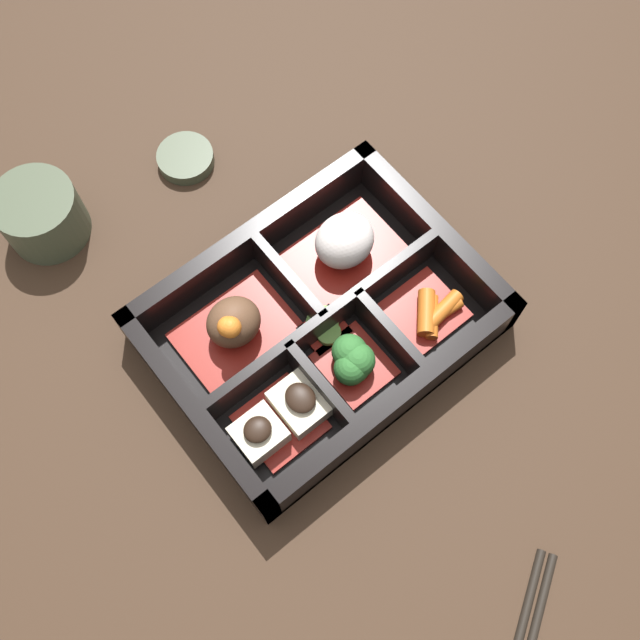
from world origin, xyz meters
The scene contains 11 objects.
ground_plane centered at (0.00, 0.00, 0.00)m, with size 3.00×3.00×0.00m, color #382619.
bento_base centered at (0.00, 0.00, 0.01)m, with size 0.26×0.20×0.01m.
bento_rim centered at (0.00, 0.00, 0.02)m, with size 0.26×0.20×0.05m.
bowl_stew centered at (-0.06, 0.04, 0.03)m, with size 0.10×0.07×0.06m.
bowl_rice centered at (0.06, 0.04, 0.03)m, with size 0.10×0.07×0.05m.
bowl_tofu centered at (-0.08, -0.04, 0.02)m, with size 0.08×0.06×0.03m.
bowl_greens centered at (0.00, -0.04, 0.03)m, with size 0.05×0.06×0.03m.
bowl_carrots centered at (0.08, -0.05, 0.02)m, with size 0.06×0.06×0.02m.
bowl_pickles centered at (0.00, 0.00, 0.02)m, with size 0.04×0.03×0.01m.
tea_cup centered at (-0.13, 0.23, 0.03)m, with size 0.07×0.07×0.05m.
sauce_dish centered at (0.01, 0.21, 0.01)m, with size 0.05×0.05×0.01m.
Camera 1 is at (-0.15, -0.18, 0.59)m, focal length 42.00 mm.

